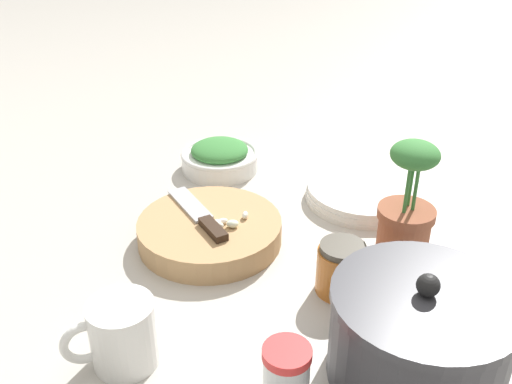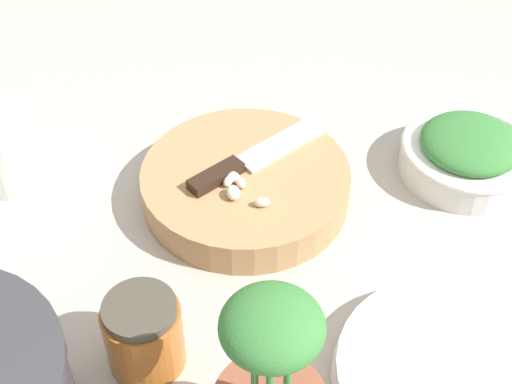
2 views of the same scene
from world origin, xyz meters
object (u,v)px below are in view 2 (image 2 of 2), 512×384
cutting_board (246,185)px  herb_bowl (468,153)px  plate_stack (455,378)px  chef_knife (249,159)px  honey_jar (144,334)px  coffee_mug (5,147)px  garlic_cloves (238,187)px

cutting_board → herb_bowl: bearing=-163.7°
cutting_board → plate_stack: cutting_board is taller
cutting_board → herb_bowl: 0.28m
chef_knife → honey_jar: (0.07, 0.25, -0.01)m
herb_bowl → coffee_mug: (0.56, 0.07, 0.02)m
cutting_board → chef_knife: 0.03m
garlic_cloves → herb_bowl: (-0.27, -0.11, -0.02)m
herb_bowl → honey_jar: size_ratio=2.00×
garlic_cloves → honey_jar: (0.06, 0.20, -0.01)m
cutting_board → honey_jar: honey_jar is taller
garlic_cloves → plate_stack: 0.31m
herb_bowl → coffee_mug: size_ratio=1.55×
coffee_mug → plate_stack: bearing=154.7°
coffee_mug → honey_jar: 0.33m
garlic_cloves → herb_bowl: size_ratio=0.36×
herb_bowl → plate_stack: herb_bowl is taller
cutting_board → honey_jar: (0.07, 0.24, 0.02)m
chef_knife → garlic_cloves: same height
chef_knife → garlic_cloves: 0.05m
cutting_board → plate_stack: size_ratio=1.08×
garlic_cloves → honey_jar: 0.21m
chef_knife → coffee_mug: bearing=-135.1°
plate_stack → honey_jar: honey_jar is taller
chef_knife → plate_stack: (-0.22, 0.25, -0.03)m
chef_knife → herb_bowl: bearing=56.1°
herb_bowl → plate_stack: 0.32m
cutting_board → chef_knife: chef_knife is taller
garlic_cloves → honey_jar: size_ratio=0.71×
garlic_cloves → coffee_mug: size_ratio=0.55×
herb_bowl → honey_jar: bearing=43.2°
chef_knife → coffee_mug: size_ratio=1.49×
cutting_board → herb_bowl: herb_bowl is taller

